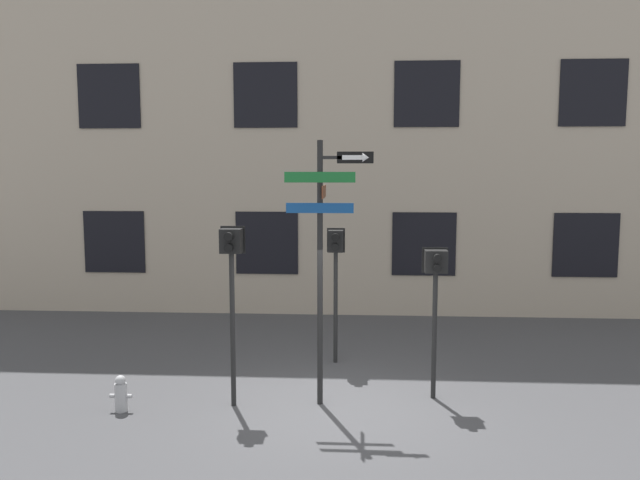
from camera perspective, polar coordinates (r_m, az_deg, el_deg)
ground_plane at (r=10.15m, az=1.50°, el=-15.17°), size 60.00×60.00×0.00m
building_facade at (r=16.18m, az=2.37°, el=13.02°), size 24.00×0.63×11.17m
street_sign_pole at (r=9.71m, az=0.37°, el=-0.50°), size 1.37×0.87×4.19m
pedestrian_signal_left at (r=9.79m, az=-8.09°, el=-2.41°), size 0.39×0.40×2.86m
pedestrian_signal_right at (r=10.23m, az=10.52°, el=-3.61°), size 0.42×0.40×2.48m
pedestrian_signal_across at (r=11.92m, az=1.44°, el=-1.72°), size 0.35×0.40×2.62m
fire_hydrant at (r=10.43m, az=-17.75°, el=-13.26°), size 0.35×0.19×0.58m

